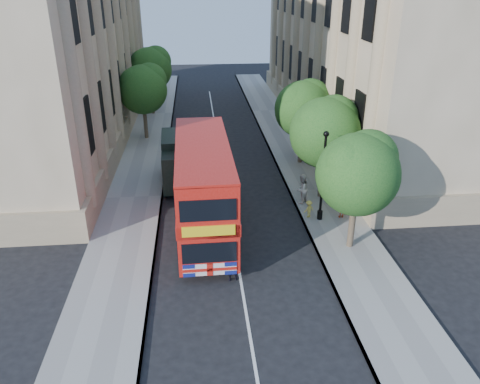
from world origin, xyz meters
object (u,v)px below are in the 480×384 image
object	(u,v)px
box_van	(180,162)
police_constable	(232,265)
double_decker_bus	(204,185)
woman_pedestrian	(302,189)
lamp_post	(323,180)

from	to	relation	value
box_van	police_constable	size ratio (longest dim) A/B	3.39
box_van	police_constable	distance (m)	11.64
box_van	double_decker_bus	bearing A→B (deg)	-79.96
box_van	woman_pedestrian	xyz separation A→B (m)	(7.30, -3.96, -0.49)
woman_pedestrian	police_constable	bearing A→B (deg)	13.53
double_decker_bus	woman_pedestrian	bearing A→B (deg)	22.16
double_decker_bus	box_van	size ratio (longest dim) A/B	1.86
lamp_post	box_van	distance (m)	10.03
lamp_post	woman_pedestrian	bearing A→B (deg)	105.62
double_decker_bus	woman_pedestrian	distance (m)	6.58
lamp_post	woman_pedestrian	size ratio (longest dim) A/B	2.80
box_van	lamp_post	bearing A→B (deg)	-40.07
double_decker_bus	police_constable	size ratio (longest dim) A/B	6.30
lamp_post	double_decker_bus	xyz separation A→B (m)	(-6.47, -0.36, 0.12)
double_decker_bus	box_van	distance (m)	6.71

